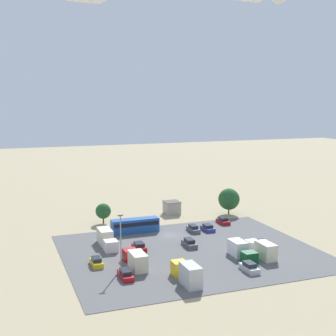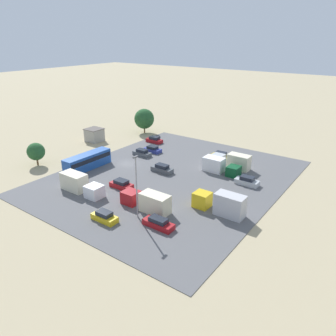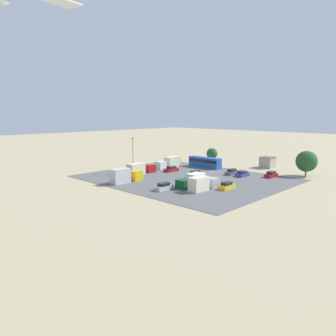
{
  "view_description": "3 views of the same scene",
  "coord_description": "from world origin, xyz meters",
  "px_view_note": "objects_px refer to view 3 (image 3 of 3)",
  "views": [
    {
      "loc": [
        34.59,
        91.99,
        29.46
      ],
      "look_at": [
        10.45,
        27.1,
        19.16
      ],
      "focal_mm": 50.0,
      "sensor_mm": 36.0,
      "label": 1
    },
    {
      "loc": [
        47.04,
        45.07,
        25.45
      ],
      "look_at": [
        2.4,
        12.63,
        2.95
      ],
      "focal_mm": 35.0,
      "sensor_mm": 36.0,
      "label": 2
    },
    {
      "loc": [
        -53.69,
        73.47,
        16.49
      ],
      "look_at": [
        3.7,
        14.19,
        2.51
      ],
      "focal_mm": 35.0,
      "sensor_mm": 36.0,
      "label": 3
    }
  ],
  "objects_px": {
    "parked_truck_0": "(140,169)",
    "parked_truck_1": "(192,181)",
    "parked_truck_3": "(169,163)",
    "parked_car_1": "(134,168)",
    "parked_car_6": "(164,187)",
    "parked_car_0": "(271,175)",
    "parked_truck_2": "(125,176)",
    "bus": "(205,162)",
    "parked_car_5": "(227,186)",
    "parked_car_4": "(120,172)",
    "shed_building": "(267,162)",
    "parked_car_2": "(195,174)",
    "parked_truck_4": "(203,184)",
    "parked_car_3": "(242,174)",
    "parked_car_8": "(232,172)",
    "parked_car_7": "(171,169)"
  },
  "relations": [
    {
      "from": "parked_car_8",
      "to": "parked_truck_4",
      "type": "relative_size",
      "value": 0.53
    },
    {
      "from": "parked_car_3",
      "to": "parked_truck_2",
      "type": "relative_size",
      "value": 0.5
    },
    {
      "from": "shed_building",
      "to": "parked_car_6",
      "type": "height_order",
      "value": "shed_building"
    },
    {
      "from": "shed_building",
      "to": "parked_truck_3",
      "type": "xyz_separation_m",
      "value": [
        21.8,
        20.3,
        -0.17
      ]
    },
    {
      "from": "parked_car_6",
      "to": "parked_truck_3",
      "type": "distance_m",
      "value": 29.85
    },
    {
      "from": "bus",
      "to": "parked_truck_1",
      "type": "xyz_separation_m",
      "value": [
        -13.92,
        22.66,
        -0.37
      ]
    },
    {
      "from": "parked_car_5",
      "to": "shed_building",
      "type": "bearing_deg",
      "value": 102.6
    },
    {
      "from": "parked_car_7",
      "to": "parked_truck_2",
      "type": "bearing_deg",
      "value": 97.41
    },
    {
      "from": "parked_truck_1",
      "to": "parked_truck_4",
      "type": "xyz_separation_m",
      "value": [
        -3.85,
        1.08,
        0.1
      ]
    },
    {
      "from": "parked_truck_1",
      "to": "parked_truck_3",
      "type": "relative_size",
      "value": 0.85
    },
    {
      "from": "bus",
      "to": "parked_truck_1",
      "type": "bearing_deg",
      "value": 31.56
    },
    {
      "from": "shed_building",
      "to": "parked_car_0",
      "type": "relative_size",
      "value": 0.95
    },
    {
      "from": "parked_car_4",
      "to": "parked_car_5",
      "type": "relative_size",
      "value": 1.17
    },
    {
      "from": "parked_truck_3",
      "to": "parked_truck_4",
      "type": "distance_m",
      "value": 30.68
    },
    {
      "from": "shed_building",
      "to": "parked_truck_3",
      "type": "distance_m",
      "value": 29.79
    },
    {
      "from": "parked_truck_3",
      "to": "parked_car_3",
      "type": "bearing_deg",
      "value": -173.21
    },
    {
      "from": "parked_truck_1",
      "to": "parked_car_0",
      "type": "bearing_deg",
      "value": -109.05
    },
    {
      "from": "parked_car_4",
      "to": "parked_car_1",
      "type": "bearing_deg",
      "value": -66.18
    },
    {
      "from": "parked_truck_0",
      "to": "parked_car_8",
      "type": "bearing_deg",
      "value": 42.38
    },
    {
      "from": "parked_car_1",
      "to": "parked_car_4",
      "type": "height_order",
      "value": "parked_car_1"
    },
    {
      "from": "parked_car_6",
      "to": "shed_building",
      "type": "bearing_deg",
      "value": 87.36
    },
    {
      "from": "parked_car_3",
      "to": "parked_truck_3",
      "type": "xyz_separation_m",
      "value": [
        23.78,
        2.83,
        0.81
      ]
    },
    {
      "from": "parked_truck_3",
      "to": "shed_building",
      "type": "bearing_deg",
      "value": -137.04
    },
    {
      "from": "parked_car_2",
      "to": "parked_car_4",
      "type": "distance_m",
      "value": 20.16
    },
    {
      "from": "parked_car_5",
      "to": "parked_car_8",
      "type": "height_order",
      "value": "parked_car_5"
    },
    {
      "from": "shed_building",
      "to": "parked_car_3",
      "type": "bearing_deg",
      "value": 96.48
    },
    {
      "from": "shed_building",
      "to": "bus",
      "type": "bearing_deg",
      "value": 43.68
    },
    {
      "from": "parked_car_1",
      "to": "parked_car_5",
      "type": "relative_size",
      "value": 1.02
    },
    {
      "from": "parked_car_2",
      "to": "bus",
      "type": "bearing_deg",
      "value": -61.26
    },
    {
      "from": "parked_truck_3",
      "to": "parked_car_5",
      "type": "bearing_deg",
      "value": 157.36
    },
    {
      "from": "parked_car_2",
      "to": "parked_car_8",
      "type": "distance_m",
      "value": 10.63
    },
    {
      "from": "parked_truck_1",
      "to": "parked_truck_3",
      "type": "height_order",
      "value": "parked_truck_3"
    },
    {
      "from": "parked_truck_0",
      "to": "parked_truck_3",
      "type": "distance_m",
      "value": 13.69
    },
    {
      "from": "parked_car_6",
      "to": "parked_truck_4",
      "type": "distance_m",
      "value": 8.35
    },
    {
      "from": "parked_car_0",
      "to": "parked_truck_4",
      "type": "relative_size",
      "value": 0.52
    },
    {
      "from": "bus",
      "to": "parked_car_3",
      "type": "distance_m",
      "value": 16.33
    },
    {
      "from": "parked_car_4",
      "to": "parked_truck_3",
      "type": "distance_m",
      "value": 17.97
    },
    {
      "from": "parked_car_6",
      "to": "parked_truck_3",
      "type": "relative_size",
      "value": 0.49
    },
    {
      "from": "parked_truck_0",
      "to": "parked_truck_4",
      "type": "relative_size",
      "value": 1.05
    },
    {
      "from": "bus",
      "to": "parked_car_0",
      "type": "distance_m",
      "value": 21.7
    },
    {
      "from": "parked_car_1",
      "to": "parked_car_6",
      "type": "bearing_deg",
      "value": -26.14
    },
    {
      "from": "bus",
      "to": "parked_car_3",
      "type": "relative_size",
      "value": 2.57
    },
    {
      "from": "parked_car_3",
      "to": "parked_car_8",
      "type": "height_order",
      "value": "parked_car_8"
    },
    {
      "from": "bus",
      "to": "parked_car_5",
      "type": "height_order",
      "value": "bus"
    },
    {
      "from": "shed_building",
      "to": "parked_car_2",
      "type": "distance_m",
      "value": 27.3
    },
    {
      "from": "parked_car_5",
      "to": "parked_car_7",
      "type": "distance_m",
      "value": 24.77
    },
    {
      "from": "parked_car_4",
      "to": "parked_car_6",
      "type": "xyz_separation_m",
      "value": [
        -20.81,
        4.37,
        0.05
      ]
    },
    {
      "from": "parked_car_0",
      "to": "parked_truck_2",
      "type": "distance_m",
      "value": 37.43
    },
    {
      "from": "parked_truck_0",
      "to": "parked_truck_1",
      "type": "height_order",
      "value": "parked_truck_0"
    },
    {
      "from": "shed_building",
      "to": "parked_truck_4",
      "type": "relative_size",
      "value": 0.5
    }
  ]
}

